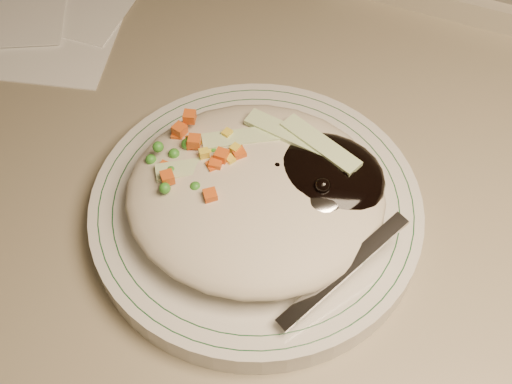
{
  "coord_description": "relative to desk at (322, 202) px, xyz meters",
  "views": [
    {
      "loc": [
        -0.03,
        0.9,
        1.21
      ],
      "look_at": [
        -0.06,
        1.21,
        0.78
      ],
      "focal_mm": 50.0,
      "sensor_mm": 36.0,
      "label": 1
    }
  ],
  "objects": [
    {
      "name": "meal",
      "position": [
        -0.06,
        -0.17,
        0.24
      ],
      "size": [
        0.21,
        0.19,
        0.05
      ],
      "color": "#C1B69D",
      "rests_on": "plate"
    },
    {
      "name": "plate",
      "position": [
        -0.06,
        -0.17,
        0.21
      ],
      "size": [
        0.26,
        0.26,
        0.02
      ],
      "primitive_type": "cylinder",
      "color": "silver",
      "rests_on": "desk"
    },
    {
      "name": "plate_rim",
      "position": [
        -0.06,
        -0.17,
        0.22
      ],
      "size": [
        0.24,
        0.24,
        0.0
      ],
      "color": "#144723",
      "rests_on": "plate"
    },
    {
      "name": "desk",
      "position": [
        0.0,
        0.0,
        0.0
      ],
      "size": [
        1.4,
        0.7,
        0.74
      ],
      "color": "gray",
      "rests_on": "ground"
    }
  ]
}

